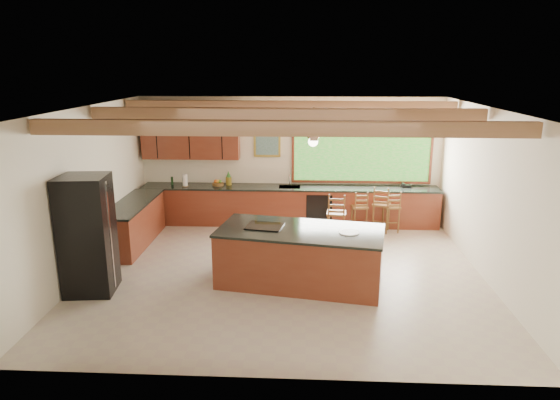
{
  "coord_description": "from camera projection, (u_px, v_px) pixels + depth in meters",
  "views": [
    {
      "loc": [
        0.36,
        -8.57,
        3.72
      ],
      "look_at": [
        -0.12,
        0.8,
        1.17
      ],
      "focal_mm": 32.0,
      "sensor_mm": 36.0,
      "label": 1
    }
  ],
  "objects": [
    {
      "name": "island",
      "position": [
        300.0,
        256.0,
        8.69
      ],
      "size": [
        3.01,
        1.8,
        1.0
      ],
      "rotation": [
        0.0,
        0.0,
        -0.17
      ],
      "color": "brown",
      "rests_on": "ground"
    },
    {
      "name": "refrigerator",
      "position": [
        87.0,
        235.0,
        8.23
      ],
      "size": [
        0.85,
        0.83,
        2.0
      ],
      "rotation": [
        0.0,
        0.0,
        0.1
      ],
      "color": "black",
      "rests_on": "ground"
    },
    {
      "name": "counter_run",
      "position": [
        254.0,
        209.0,
        11.6
      ],
      "size": [
        7.12,
        3.1,
        1.26
      ],
      "color": "brown",
      "rests_on": "ground"
    },
    {
      "name": "ground",
      "position": [
        284.0,
        272.0,
        9.25
      ],
      "size": [
        7.2,
        7.2,
        0.0
      ],
      "primitive_type": "plane",
      "color": "#BFAF9E",
      "rests_on": "ground"
    },
    {
      "name": "bar_stool_a",
      "position": [
        337.0,
        214.0,
        10.51
      ],
      "size": [
        0.44,
        0.44,
        1.13
      ],
      "rotation": [
        0.0,
        0.0,
        -0.08
      ],
      "color": "brown",
      "rests_on": "ground"
    },
    {
      "name": "bar_stool_b",
      "position": [
        392.0,
        208.0,
        11.29
      ],
      "size": [
        0.41,
        0.41,
        0.98
      ],
      "rotation": [
        0.0,
        0.0,
        0.17
      ],
      "color": "brown",
      "rests_on": "ground"
    },
    {
      "name": "bar_stool_d",
      "position": [
        382.0,
        205.0,
        11.28
      ],
      "size": [
        0.48,
        0.48,
        1.08
      ],
      "rotation": [
        0.0,
        0.0,
        -0.28
      ],
      "color": "brown",
      "rests_on": "ground"
    },
    {
      "name": "room_shell",
      "position": [
        277.0,
        148.0,
        9.31
      ],
      "size": [
        7.27,
        6.54,
        3.02
      ],
      "color": "white",
      "rests_on": "ground"
    },
    {
      "name": "bar_stool_c",
      "position": [
        360.0,
        208.0,
        11.33
      ],
      "size": [
        0.39,
        0.39,
        0.97
      ],
      "rotation": [
        0.0,
        0.0,
        0.14
      ],
      "color": "brown",
      "rests_on": "ground"
    }
  ]
}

